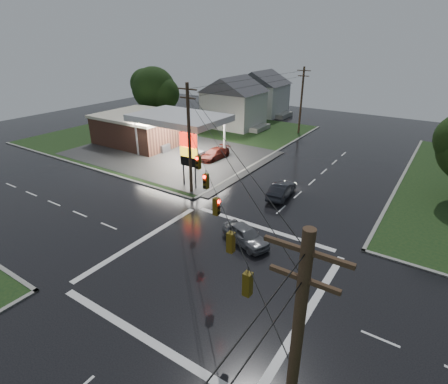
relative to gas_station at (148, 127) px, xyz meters
The scene contains 13 objects.
ground 32.46m from the gas_station, 37.50° to the right, with size 120.00×120.00×0.00m, color black.
grass_nw 6.79m from the gas_station, 92.95° to the left, with size 36.00×36.00×0.08m, color black.
gas_station is the anchor object (origin of this frame).
pylon_sign 17.81m from the gas_station, 31.22° to the right, with size 2.00×0.35×6.00m.
utility_pole_nw 19.38m from the gas_station, 32.23° to the right, with size 2.20×0.32×11.00m.
utility_pole_n 24.60m from the gas_station, 48.53° to the left, with size 2.20×0.32×10.50m.
traffic_signals 32.63m from the gas_station, 37.50° to the right, with size 26.87×26.87×1.47m.
house_near 17.07m from the gas_station, 73.83° to the left, with size 11.05×8.48×8.60m.
house_far 28.61m from the gas_station, 82.50° to the left, with size 11.05×8.48×8.60m.
tree_nw_behind 13.63m from the gas_station, 128.42° to the left, with size 8.93×7.60×10.00m.
car_north 25.28m from the gas_station, 14.06° to the right, with size 1.64×4.69×1.55m, color black.
car_crossing 30.18m from the gas_station, 31.05° to the right, with size 1.76×4.38×1.49m, color slate.
car_pump 12.26m from the gas_station, ahead, with size 2.01×4.94×1.43m, color #4C1711.
Camera 1 is at (11.65, -16.23, 14.99)m, focal length 28.00 mm.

